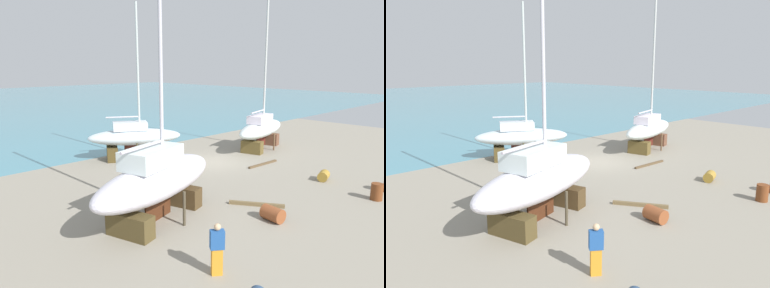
# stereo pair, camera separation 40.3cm
# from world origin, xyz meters

# --- Properties ---
(ground_plane) EXTENTS (44.82, 44.82, 0.00)m
(ground_plane) POSITION_xyz_m (0.00, -4.70, 0.00)
(ground_plane) COLOR gray
(sailboat_small_center) EXTENTS (7.78, 4.26, 13.03)m
(sailboat_small_center) POSITION_xyz_m (-8.58, -4.64, 1.79)
(sailboat_small_center) COLOR #47341D
(sailboat_small_center) RESTS_ON ground
(sailboat_far_slipway) EXTENTS (7.38, 3.60, 12.15)m
(sailboat_far_slipway) POSITION_xyz_m (5.61, 0.11, 1.59)
(sailboat_far_slipway) COLOR brown
(sailboat_far_slipway) RESTS_ON ground
(sailboat_large_starboard) EXTENTS (6.52, 4.99, 10.36)m
(sailboat_large_starboard) POSITION_xyz_m (-3.13, 4.44, 1.52)
(sailboat_large_starboard) COLOR #483D2D
(sailboat_large_starboard) RESTS_ON ground
(worker) EXTENTS (0.50, 0.45, 1.70)m
(worker) POSITION_xyz_m (-9.95, -9.17, 0.88)
(worker) COLOR orange
(worker) RESTS_ON ground
(barrel_tipped_left) EXTENTS (1.00, 1.06, 0.65)m
(barrel_tipped_left) POSITION_xyz_m (-3.58, 0.51, 0.32)
(barrel_tipped_left) COLOR brown
(barrel_tipped_left) RESTS_ON ground
(barrel_rust_near) EXTENTS (0.75, 0.75, 0.82)m
(barrel_rust_near) POSITION_xyz_m (0.40, -10.27, 0.41)
(barrel_rust_near) COLOR brown
(barrel_rust_near) RESTS_ON ground
(barrel_rust_mid) EXTENTS (0.91, 0.75, 0.56)m
(barrel_rust_mid) POSITION_xyz_m (1.45, -7.07, 0.28)
(barrel_rust_mid) COLOR olive
(barrel_rust_mid) RESTS_ON ground
(barrel_blue_faded) EXTENTS (0.73, 0.99, 0.62)m
(barrel_blue_faded) POSITION_xyz_m (-5.26, -8.12, 0.31)
(barrel_blue_faded) COLOR brown
(barrel_blue_faded) RESTS_ON ground
(timber_short_cross) EXTENTS (2.78, 0.31, 0.12)m
(timber_short_cross) POSITION_xyz_m (1.81, -2.76, 0.06)
(timber_short_cross) COLOR brown
(timber_short_cross) RESTS_ON ground
(timber_plank_far) EXTENTS (1.51, 2.23, 0.16)m
(timber_plank_far) POSITION_xyz_m (-4.36, -6.67, 0.08)
(timber_plank_far) COLOR brown
(timber_plank_far) RESTS_ON ground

